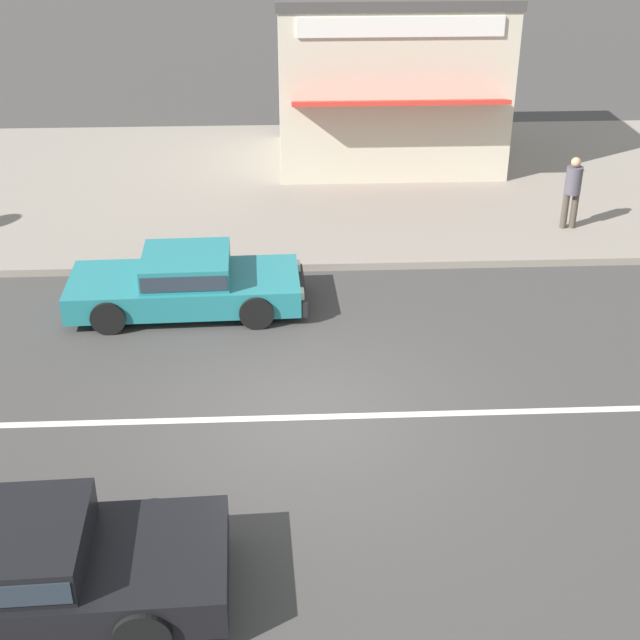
% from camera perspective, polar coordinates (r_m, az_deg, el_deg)
% --- Properties ---
extents(ground_plane, '(160.00, 160.00, 0.00)m').
position_cam_1_polar(ground_plane, '(13.10, -0.53, -6.24)').
color(ground_plane, '#423F3D').
extents(lane_centre_stripe, '(50.40, 0.14, 0.01)m').
position_cam_1_polar(lane_centre_stripe, '(13.10, -0.53, -6.23)').
color(lane_centre_stripe, silver).
rests_on(lane_centre_stripe, ground).
extents(kerb_strip, '(68.00, 10.00, 0.15)m').
position_cam_1_polar(kerb_strip, '(22.15, -1.56, 8.73)').
color(kerb_strip, gray).
rests_on(kerb_strip, ground).
extents(sedan_black_0, '(4.74, 1.99, 1.06)m').
position_cam_1_polar(sedan_black_0, '(10.48, -19.18, -14.65)').
color(sedan_black_0, black).
rests_on(sedan_black_0, ground).
extents(sedan_teal_1, '(4.23, 1.91, 1.06)m').
position_cam_1_polar(sedan_teal_1, '(16.04, -8.53, 2.42)').
color(sedan_teal_1, teal).
rests_on(sedan_teal_1, ground).
extents(pedestrian_near_clock, '(0.34, 0.34, 1.56)m').
position_cam_1_polar(pedestrian_near_clock, '(19.67, 15.86, 8.16)').
color(pedestrian_near_clock, '#4C4238').
rests_on(pedestrian_near_clock, kerb_strip).
extents(shopfront_mid_block, '(5.63, 4.90, 4.22)m').
position_cam_1_polar(shopfront_mid_block, '(23.37, 4.38, 15.27)').
color(shopfront_mid_block, beige).
rests_on(shopfront_mid_block, kerb_strip).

